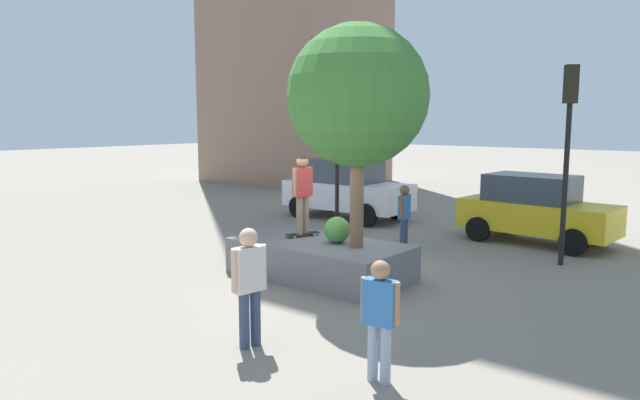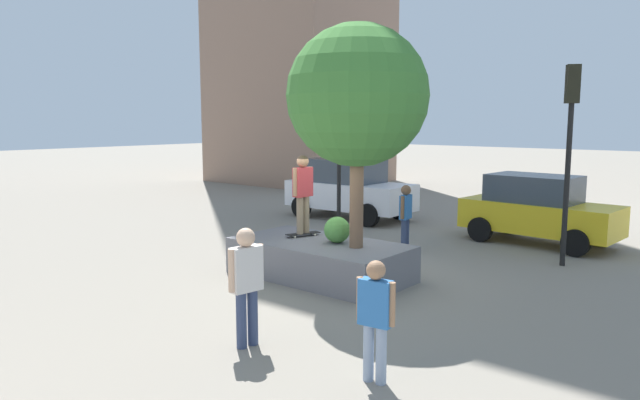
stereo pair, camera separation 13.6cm
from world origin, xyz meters
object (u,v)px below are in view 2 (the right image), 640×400
at_px(skateboarder, 303,188).
at_px(traffic_light_corner, 570,131).
at_px(passerby_with_bag, 246,279).
at_px(sedan_parked, 348,188).
at_px(taxi_cab, 538,209).
at_px(planter_ledge, 320,259).
at_px(plaza_tree, 357,96).
at_px(traffic_light_median, 339,134).
at_px(skateboard, 303,234).
at_px(pedestrian_crossing, 406,212).
at_px(bystander_watching, 375,313).

distance_m(skateboarder, traffic_light_corner, 6.14).
bearing_deg(traffic_light_corner, passerby_with_bag, -104.35).
relative_size(sedan_parked, taxi_cab, 1.06).
bearing_deg(passerby_with_bag, skateboarder, 120.79).
distance_m(planter_ledge, skateboarder, 1.62).
bearing_deg(plaza_tree, skateboarder, 174.64).
bearing_deg(traffic_light_median, skateboard, -62.47).
bearing_deg(passerby_with_bag, plaza_tree, 101.03).
relative_size(planter_ledge, skateboarder, 2.17).
xyz_separation_m(skateboard, sedan_parked, (-3.40, 6.19, 0.21)).
bearing_deg(skateboard, traffic_light_corner, 43.67).
distance_m(sedan_parked, traffic_light_median, 3.31).
xyz_separation_m(traffic_light_corner, pedestrian_crossing, (-3.72, -0.85, -2.14)).
distance_m(plaza_tree, bystander_watching, 5.35).
bearing_deg(traffic_light_corner, plaza_tree, -122.82).
height_order(planter_ledge, skateboard, skateboard).
height_order(plaza_tree, skateboard, plaza_tree).
bearing_deg(planter_ledge, traffic_light_corner, 49.80).
height_order(plaza_tree, pedestrian_crossing, plaza_tree).
xyz_separation_m(sedan_parked, bystander_watching, (7.84, -9.83, -0.11)).
xyz_separation_m(plaza_tree, skateboard, (-1.58, 0.15, -2.98)).
relative_size(taxi_cab, pedestrian_crossing, 2.45).
distance_m(sedan_parked, taxi_cab, 6.42).
xyz_separation_m(bystander_watching, pedestrian_crossing, (-3.81, 6.94, 0.05)).
relative_size(passerby_with_bag, pedestrian_crossing, 1.07).
relative_size(skateboarder, bystander_watching, 1.09).
height_order(plaza_tree, bystander_watching, plaza_tree).
relative_size(sedan_parked, traffic_light_median, 1.02).
height_order(planter_ledge, traffic_light_corner, traffic_light_corner).
height_order(taxi_cab, passerby_with_bag, taxi_cab).
height_order(skateboard, traffic_light_median, traffic_light_median).
xyz_separation_m(traffic_light_median, bystander_watching, (6.46, -7.52, -2.03)).
xyz_separation_m(skateboard, skateboarder, (0.00, 0.00, 1.02)).
relative_size(planter_ledge, traffic_light_median, 0.87).
bearing_deg(pedestrian_crossing, planter_ledge, -89.40).
bearing_deg(skateboarder, taxi_cab, 64.00).
distance_m(skateboard, taxi_cab, 6.89).
bearing_deg(plaza_tree, skateboard, 174.64).
distance_m(skateboarder, taxi_cab, 6.95).
xyz_separation_m(traffic_light_median, pedestrian_crossing, (2.65, -0.57, -1.98)).
xyz_separation_m(plaza_tree, bystander_watching, (2.86, -3.49, -2.88)).
distance_m(plaza_tree, taxi_cab, 7.10).
bearing_deg(skateboarder, planter_ledge, -17.27).
bearing_deg(sedan_parked, passerby_with_bag, -60.44).
xyz_separation_m(traffic_light_corner, passerby_with_bag, (-2.05, -8.01, -2.07)).
bearing_deg(skateboard, taxi_cab, 64.00).
distance_m(skateboarder, traffic_light_median, 4.51).
distance_m(taxi_cab, traffic_light_median, 5.90).
relative_size(taxi_cab, passerby_with_bag, 2.30).
bearing_deg(sedan_parked, planter_ledge, -57.56).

